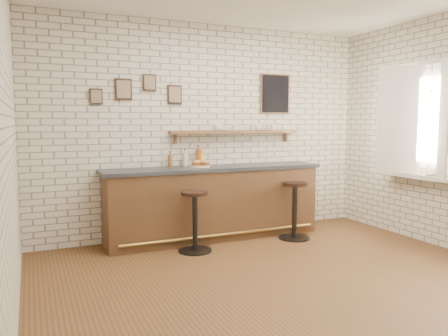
{
  "coord_description": "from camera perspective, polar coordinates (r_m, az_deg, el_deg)",
  "views": [
    {
      "loc": [
        -2.36,
        -3.85,
        1.62
      ],
      "look_at": [
        -0.24,
        0.9,
        1.07
      ],
      "focal_mm": 35.0,
      "sensor_mm": 36.0,
      "label": 1
    }
  ],
  "objects": [
    {
      "name": "condiment_bottle_yellow",
      "position": [
        6.18,
        -2.94,
        1.1
      ],
      "size": [
        0.06,
        0.06,
        0.2
      ],
      "color": "gold",
      "rests_on": "bar_counter"
    },
    {
      "name": "bar_stool_right",
      "position": [
        6.17,
        9.21,
        -5.25
      ],
      "size": [
        0.44,
        0.44,
        0.79
      ],
      "color": "black",
      "rests_on": "ground"
    },
    {
      "name": "bar_stool_left",
      "position": [
        5.51,
        -3.81,
        -6.72
      ],
      "size": [
        0.42,
        0.42,
        0.76
      ],
      "color": "black",
      "rests_on": "ground"
    },
    {
      "name": "shelf_cup_d",
      "position": [
        6.66,
        6.36,
        5.29
      ],
      "size": [
        0.1,
        0.1,
        0.09
      ],
      "primitive_type": "imported",
      "rotation": [
        0.0,
        0.0,
        0.05
      ],
      "color": "white",
      "rests_on": "wall_shelf"
    },
    {
      "name": "bitters_bottle_amber",
      "position": [
        6.15,
        -3.37,
        1.41
      ],
      "size": [
        0.07,
        0.07,
        0.29
      ],
      "color": "#A1481A",
      "rests_on": "bar_counter"
    },
    {
      "name": "back_wall_decor",
      "position": [
        6.39,
        -0.16,
        9.81
      ],
      "size": [
        2.96,
        0.02,
        0.56
      ],
      "color": "black",
      "rests_on": "ground"
    },
    {
      "name": "book_lower",
      "position": [
        6.2,
        25.96,
        -0.9
      ],
      "size": [
        0.27,
        0.29,
        0.02
      ],
      "primitive_type": "imported",
      "rotation": [
        0.0,
        0.0,
        0.47
      ],
      "color": "tan",
      "rests_on": "window_sill"
    },
    {
      "name": "ground",
      "position": [
        4.79,
        7.21,
        -13.81
      ],
      "size": [
        5.0,
        5.0,
        0.0
      ],
      "primitive_type": "plane",
      "color": "brown",
      "rests_on": "ground"
    },
    {
      "name": "shelf_cup_c",
      "position": [
        6.54,
        4.47,
        5.31
      ],
      "size": [
        0.12,
        0.12,
        0.09
      ],
      "primitive_type": "imported",
      "rotation": [
        0.0,
        0.0,
        1.48
      ],
      "color": "white",
      "rests_on": "wall_shelf"
    },
    {
      "name": "sandwich_plate",
      "position": [
        6.01,
        -3.14,
        0.21
      ],
      "size": [
        0.28,
        0.28,
        0.01
      ],
      "primitive_type": "cylinder",
      "color": "white",
      "rests_on": "bar_counter"
    },
    {
      "name": "bar_counter",
      "position": [
        6.12,
        -1.27,
        -4.5
      ],
      "size": [
        3.1,
        0.65,
        1.01
      ],
      "color": "#50351D",
      "rests_on": "ground"
    },
    {
      "name": "window_sill",
      "position": [
        6.35,
        24.68,
        -1.07
      ],
      "size": [
        0.2,
        1.35,
        0.06
      ],
      "color": "white",
      "rests_on": "ground"
    },
    {
      "name": "bitters_bottle_white",
      "position": [
        6.09,
        -5.11,
        1.15
      ],
      "size": [
        0.06,
        0.06,
        0.24
      ],
      "color": "beige",
      "rests_on": "bar_counter"
    },
    {
      "name": "bitters_bottle_brown",
      "position": [
        6.03,
        -7.02,
        0.97
      ],
      "size": [
        0.07,
        0.07,
        0.22
      ],
      "color": "brown",
      "rests_on": "bar_counter"
    },
    {
      "name": "shelf_cup_b",
      "position": [
        6.37,
        1.4,
        5.29
      ],
      "size": [
        0.13,
        0.13,
        0.08
      ],
      "primitive_type": "imported",
      "rotation": [
        0.0,
        0.0,
        0.6
      ],
      "color": "white",
      "rests_on": "wall_shelf"
    },
    {
      "name": "casement_window",
      "position": [
        6.28,
        24.72,
        5.72
      ],
      "size": [
        0.4,
        1.3,
        1.56
      ],
      "color": "white",
      "rests_on": "ground"
    },
    {
      "name": "potato_chips",
      "position": [
        6.01,
        -3.25,
        0.28
      ],
      "size": [
        0.25,
        0.18,
        0.0
      ],
      "color": "gold",
      "rests_on": "sandwich_plate"
    },
    {
      "name": "wall_shelf",
      "position": [
        6.38,
        1.56,
        4.71
      ],
      "size": [
        2.0,
        0.18,
        0.18
      ],
      "color": "brown",
      "rests_on": "ground"
    },
    {
      "name": "ciabatta_sandwich",
      "position": [
        6.01,
        -3.04,
        0.65
      ],
      "size": [
        0.25,
        0.18,
        0.08
      ],
      "color": "#DDAA5A",
      "rests_on": "sandwich_plate"
    },
    {
      "name": "book_upper",
      "position": [
        6.21,
        25.86,
        -0.69
      ],
      "size": [
        0.28,
        0.3,
        0.02
      ],
      "primitive_type": "imported",
      "rotation": [
        0.0,
        0.0,
        -0.53
      ],
      "color": "tan",
      "rests_on": "book_lower"
    },
    {
      "name": "shelf_cup_a",
      "position": [
        6.25,
        -0.84,
        5.31
      ],
      "size": [
        0.15,
        0.15,
        0.09
      ],
      "primitive_type": "imported",
      "rotation": [
        0.0,
        0.0,
        0.38
      ],
      "color": "white",
      "rests_on": "wall_shelf"
    }
  ]
}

